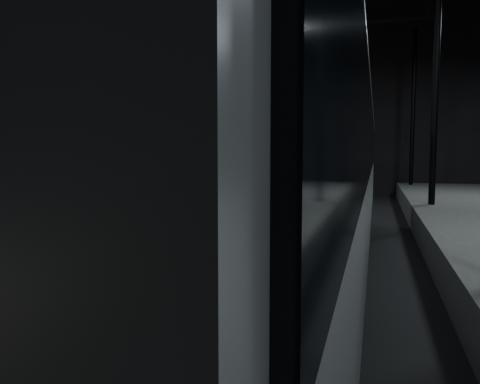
% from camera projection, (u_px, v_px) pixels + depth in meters
% --- Properties ---
extents(ground, '(44.00, 44.00, 0.00)m').
position_uv_depth(ground, '(312.00, 269.00, 12.62)').
color(ground, black).
rests_on(ground, ground).
extents(platform_left, '(9.00, 43.80, 1.00)m').
position_uv_depth(platform_left, '(73.00, 237.00, 14.66)').
color(platform_left, '#575755').
rests_on(platform_left, ground).
extents(tactile_strip, '(0.50, 43.80, 0.01)m').
position_uv_depth(tactile_strip, '(200.00, 227.00, 13.43)').
color(tactile_strip, olive).
rests_on(tactile_strip, platform_left).
extents(track, '(2.40, 43.00, 0.24)m').
position_uv_depth(track, '(312.00, 266.00, 12.61)').
color(track, '#3F3328').
rests_on(track, ground).
extents(train, '(3.07, 20.49, 5.48)m').
position_uv_depth(train, '(303.00, 156.00, 10.52)').
color(train, '#A3A6AB').
rests_on(train, ground).
extents(woman, '(0.67, 0.49, 1.71)m').
position_uv_depth(woman, '(180.00, 190.00, 15.79)').
color(woman, '#906C58').
rests_on(woman, platform_left).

